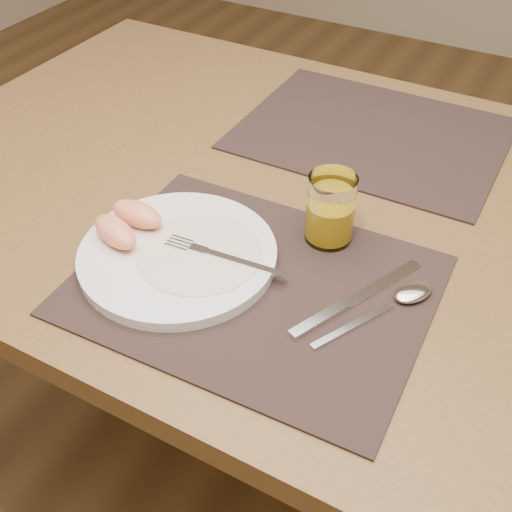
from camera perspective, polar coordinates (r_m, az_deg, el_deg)
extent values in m
plane|color=brown|center=(1.56, 3.25, -17.60)|extent=(5.00, 5.00, 0.00)
cube|color=brown|center=(1.01, 4.79, 4.45)|extent=(1.40, 0.90, 0.04)
cylinder|color=brown|center=(1.76, -9.23, 6.67)|extent=(0.06, 0.06, 0.71)
cube|color=#2E211D|center=(0.84, -0.18, -2.59)|extent=(0.46, 0.36, 0.00)
cube|color=#2E211D|center=(1.17, 10.24, 10.65)|extent=(0.45, 0.35, 0.00)
cylinder|color=white|center=(0.88, -6.97, 0.11)|extent=(0.27, 0.27, 0.02)
cylinder|color=white|center=(0.86, -5.00, 0.30)|extent=(0.17, 0.17, 0.00)
cube|color=silver|center=(0.84, -0.96, -0.66)|extent=(0.12, 0.02, 0.00)
cube|color=silver|center=(0.87, -5.14, 0.61)|extent=(0.03, 0.02, 0.00)
cube|color=silver|center=(0.88, -6.86, 1.14)|extent=(0.04, 0.03, 0.00)
cube|color=silver|center=(0.85, 11.18, -2.39)|extent=(0.07, 0.13, 0.00)
cube|color=silver|center=(0.79, 5.67, -5.63)|extent=(0.05, 0.09, 0.01)
cube|color=silver|center=(0.79, 8.58, -6.16)|extent=(0.07, 0.12, 0.00)
ellipsoid|color=silver|center=(0.84, 13.78, -3.09)|extent=(0.06, 0.07, 0.01)
cylinder|color=white|center=(0.89, 6.66, 4.20)|extent=(0.07, 0.07, 0.10)
cylinder|color=gold|center=(0.90, 6.56, 3.16)|extent=(0.06, 0.06, 0.05)
ellipsoid|color=#FF9668|center=(0.89, -12.40, 2.12)|extent=(0.09, 0.07, 0.03)
ellipsoid|color=#FF9668|center=(0.92, -10.51, 3.69)|extent=(0.08, 0.04, 0.03)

